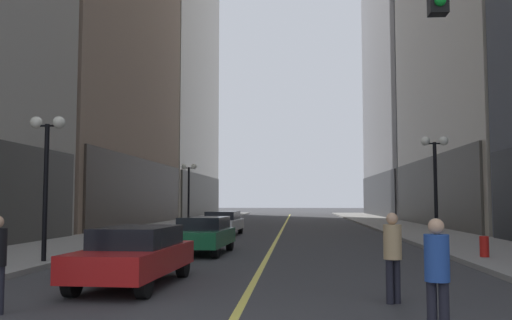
# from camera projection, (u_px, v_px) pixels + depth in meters

# --- Properties ---
(ground_plane) EXTENTS (200.00, 200.00, 0.00)m
(ground_plane) POSITION_uv_depth(u_px,v_px,m) (284.00, 226.00, 39.97)
(ground_plane) COLOR #38383A
(sidewalk_left) EXTENTS (4.50, 78.00, 0.15)m
(sidewalk_left) POSITION_uv_depth(u_px,v_px,m) (174.00, 225.00, 40.61)
(sidewalk_left) COLOR gray
(sidewalk_left) RESTS_ON ground
(sidewalk_right) EXTENTS (4.50, 78.00, 0.15)m
(sidewalk_right) POSITION_uv_depth(u_px,v_px,m) (397.00, 226.00, 39.35)
(sidewalk_right) COLOR gray
(sidewalk_right) RESTS_ON ground
(lane_centre_stripe) EXTENTS (0.16, 70.00, 0.01)m
(lane_centre_stripe) POSITION_uv_depth(u_px,v_px,m) (284.00, 226.00, 39.97)
(lane_centre_stripe) COLOR #E5D64C
(lane_centre_stripe) RESTS_ON ground
(car_red) EXTENTS (1.91, 4.37, 1.32)m
(car_red) POSITION_uv_depth(u_px,v_px,m) (135.00, 254.00, 12.26)
(car_red) COLOR #B21919
(car_red) RESTS_ON ground
(car_green) EXTENTS (1.90, 4.15, 1.32)m
(car_green) POSITION_uv_depth(u_px,v_px,m) (203.00, 234.00, 19.59)
(car_green) COLOR #196038
(car_green) RESTS_ON ground
(car_white) EXTENTS (1.93, 4.78, 1.32)m
(car_white) POSITION_uv_depth(u_px,v_px,m) (223.00, 222.00, 29.79)
(car_white) COLOR silver
(car_white) RESTS_ON ground
(pedestrian_in_blue_hoodie) EXTENTS (0.44, 0.44, 1.68)m
(pedestrian_in_blue_hoodie) POSITION_uv_depth(u_px,v_px,m) (437.00, 269.00, 7.43)
(pedestrian_in_blue_hoodie) COLOR black
(pedestrian_in_blue_hoodie) RESTS_ON ground
(pedestrian_in_tan_trench) EXTENTS (0.46, 0.46, 1.69)m
(pedestrian_in_tan_trench) POSITION_uv_depth(u_px,v_px,m) (393.00, 250.00, 10.15)
(pedestrian_in_tan_trench) COLOR black
(pedestrian_in_tan_trench) RESTS_ON ground
(street_lamp_left_near) EXTENTS (1.06, 0.36, 4.43)m
(street_lamp_left_near) POSITION_uv_depth(u_px,v_px,m) (47.00, 156.00, 16.06)
(street_lamp_left_near) COLOR black
(street_lamp_left_near) RESTS_ON ground
(street_lamp_left_far) EXTENTS (1.06, 0.36, 4.43)m
(street_lamp_left_far) POSITION_uv_depth(u_px,v_px,m) (189.00, 181.00, 37.04)
(street_lamp_left_far) COLOR black
(street_lamp_left_far) RESTS_ON ground
(street_lamp_right_mid) EXTENTS (1.06, 0.36, 4.43)m
(street_lamp_right_mid) POSITION_uv_depth(u_px,v_px,m) (435.00, 166.00, 21.08)
(street_lamp_right_mid) COLOR black
(street_lamp_right_mid) RESTS_ON ground
(fire_hydrant_right) EXTENTS (0.28, 0.28, 0.80)m
(fire_hydrant_right) POSITION_uv_depth(u_px,v_px,m) (484.00, 249.00, 17.00)
(fire_hydrant_right) COLOR red
(fire_hydrant_right) RESTS_ON ground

